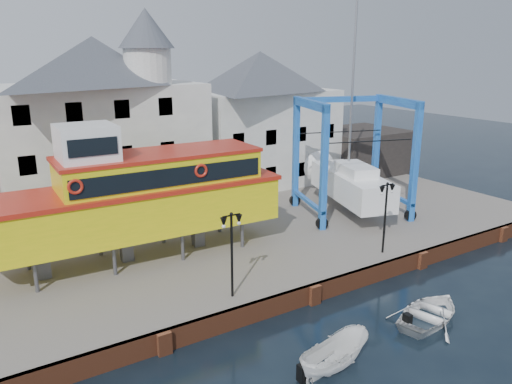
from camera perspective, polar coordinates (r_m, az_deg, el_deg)
ground at (r=25.85m, az=6.60°, el=-12.54°), size 140.00×140.00×0.00m
hardstanding at (r=34.10m, az=-5.03°, el=-4.35°), size 44.00×22.00×1.00m
quay_wall at (r=25.69m, az=6.48°, el=-11.46°), size 44.00×0.47×1.00m
building_white_main at (r=37.52m, az=-17.29°, el=7.64°), size 14.00×8.30×14.00m
building_white_right at (r=43.81m, az=0.46°, el=8.45°), size 12.00×8.00×11.20m
shed_dark at (r=49.01m, az=11.65°, el=4.66°), size 8.00×7.00×4.00m
lamp_post_left at (r=22.95m, az=-2.82°, el=-4.76°), size 1.12×0.32×4.20m
lamp_post_right at (r=28.94m, az=14.67°, el=-0.88°), size 1.12×0.32×4.20m
tour_boat at (r=27.72m, az=-14.90°, el=-0.65°), size 17.77×4.78×7.68m
travel_lift at (r=36.65m, az=10.22°, el=1.95°), size 8.64×10.66×15.62m
motorboat_a at (r=21.37m, az=8.87°, el=-19.33°), size 3.83×1.89×1.42m
motorboat_b at (r=25.72m, az=19.24°, el=-13.55°), size 5.00×4.10×0.90m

